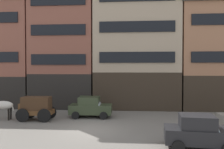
{
  "coord_description": "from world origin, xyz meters",
  "views": [
    {
      "loc": [
        2.77,
        -15.12,
        4.32
      ],
      "look_at": [
        1.48,
        2.11,
        3.87
      ],
      "focal_mm": 35.15,
      "sensor_mm": 36.0,
      "label": 1
    }
  ],
  "objects_px": {
    "draft_horse": "(2,105)",
    "sedan_parked_curb": "(199,132)",
    "sedan_dark": "(90,107)",
    "cargo_wagon": "(36,107)",
    "fire_hydrant_curbside": "(34,110)"
  },
  "relations": [
    {
      "from": "draft_horse",
      "to": "sedan_dark",
      "type": "xyz_separation_m",
      "value": [
        7.3,
        1.49,
        -0.36
      ]
    },
    {
      "from": "cargo_wagon",
      "to": "sedan_parked_curb",
      "type": "height_order",
      "value": "cargo_wagon"
    },
    {
      "from": "draft_horse",
      "to": "fire_hydrant_curbside",
      "type": "height_order",
      "value": "draft_horse"
    },
    {
      "from": "draft_horse",
      "to": "sedan_dark",
      "type": "distance_m",
      "value": 7.45
    },
    {
      "from": "draft_horse",
      "to": "fire_hydrant_curbside",
      "type": "bearing_deg",
      "value": 52.11
    },
    {
      "from": "draft_horse",
      "to": "fire_hydrant_curbside",
      "type": "xyz_separation_m",
      "value": [
        1.78,
        2.29,
        -0.84
      ]
    },
    {
      "from": "draft_horse",
      "to": "sedan_dark",
      "type": "height_order",
      "value": "draft_horse"
    },
    {
      "from": "cargo_wagon",
      "to": "fire_hydrant_curbside",
      "type": "xyz_separation_m",
      "value": [
        -1.17,
        2.29,
        -0.72
      ]
    },
    {
      "from": "cargo_wagon",
      "to": "draft_horse",
      "type": "distance_m",
      "value": 2.95
    },
    {
      "from": "sedan_dark",
      "to": "sedan_parked_curb",
      "type": "distance_m",
      "value": 10.15
    },
    {
      "from": "cargo_wagon",
      "to": "sedan_dark",
      "type": "bearing_deg",
      "value": 18.87
    },
    {
      "from": "draft_horse",
      "to": "sedan_dark",
      "type": "bearing_deg",
      "value": 11.52
    },
    {
      "from": "draft_horse",
      "to": "sedan_parked_curb",
      "type": "bearing_deg",
      "value": -21.55
    },
    {
      "from": "cargo_wagon",
      "to": "sedan_dark",
      "type": "relative_size",
      "value": 0.79
    },
    {
      "from": "draft_horse",
      "to": "cargo_wagon",
      "type": "bearing_deg",
      "value": 0.02
    }
  ]
}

